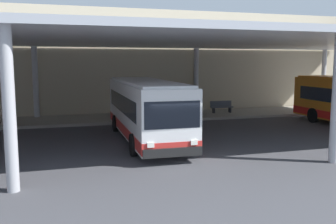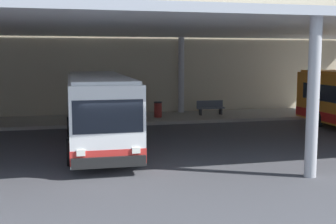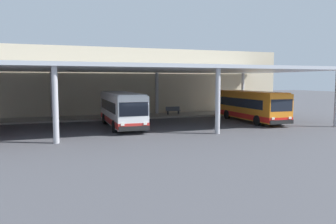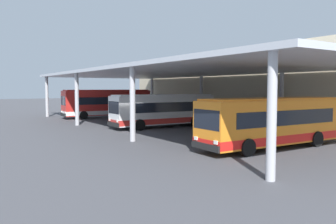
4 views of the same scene
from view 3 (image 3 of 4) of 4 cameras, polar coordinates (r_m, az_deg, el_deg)
ground_plane at (r=27.57m, az=-5.56°, el=-3.59°), size 200.00×200.00×0.00m
platform_kerb at (r=38.97m, az=-9.77°, el=-0.89°), size 42.00×4.50×0.18m
station_building_facade at (r=41.95m, az=-10.62°, el=5.08°), size 48.00×1.60×8.30m
canopy_shelter at (r=32.62m, az=-8.02°, el=7.12°), size 40.00×17.00×5.55m
bus_second_bay at (r=31.32m, az=-7.89°, el=0.50°), size 2.88×10.58×3.17m
bus_middle_bay at (r=36.18m, az=13.83°, el=1.04°), size 2.95×10.60×3.17m
bench_waiting at (r=40.98m, az=0.85°, el=0.29°), size 1.80×0.45×0.92m
trash_bin at (r=39.55m, az=-3.86°, el=0.12°), size 0.52×0.52×0.98m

